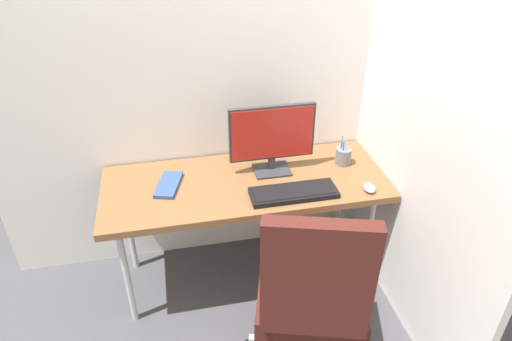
# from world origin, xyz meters

# --- Properties ---
(ground_plane) EXTENTS (8.00, 8.00, 0.00)m
(ground_plane) POSITION_xyz_m (0.00, 0.00, 0.00)
(ground_plane) COLOR #4C4C51
(wall_back) EXTENTS (2.79, 0.04, 2.80)m
(wall_back) POSITION_xyz_m (0.00, 0.34, 1.40)
(wall_back) COLOR white
(wall_back) RESTS_ON ground_plane
(wall_side_right) EXTENTS (0.04, 1.86, 2.80)m
(wall_side_right) POSITION_xyz_m (0.80, -0.18, 1.40)
(wall_side_right) COLOR white
(wall_side_right) RESTS_ON ground_plane
(desk) EXTENTS (1.54, 0.61, 0.70)m
(desk) POSITION_xyz_m (0.00, 0.00, 0.65)
(desk) COLOR brown
(desk) RESTS_ON ground_plane
(office_chair) EXTENTS (0.62, 0.66, 1.06)m
(office_chair) POSITION_xyz_m (0.18, -0.70, 0.54)
(office_chair) COLOR black
(office_chair) RESTS_ON ground_plane
(monitor) EXTENTS (0.47, 0.16, 0.39)m
(monitor) POSITION_xyz_m (0.17, 0.08, 0.92)
(monitor) COLOR #333338
(monitor) RESTS_ON desk
(keyboard) EXTENTS (0.46, 0.16, 0.03)m
(keyboard) POSITION_xyz_m (0.23, -0.18, 0.72)
(keyboard) COLOR black
(keyboard) RESTS_ON desk
(mouse) EXTENTS (0.07, 0.10, 0.03)m
(mouse) POSITION_xyz_m (0.63, -0.22, 0.72)
(mouse) COLOR #9EA0A5
(mouse) RESTS_ON desk
(pen_holder) EXTENTS (0.09, 0.09, 0.18)m
(pen_holder) POSITION_xyz_m (0.59, 0.06, 0.75)
(pen_holder) COLOR slate
(pen_holder) RESTS_ON desk
(notebook) EXTENTS (0.17, 0.26, 0.02)m
(notebook) POSITION_xyz_m (-0.41, 0.03, 0.71)
(notebook) COLOR #334C8C
(notebook) RESTS_ON desk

